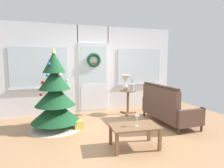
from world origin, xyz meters
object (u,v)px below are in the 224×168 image
at_px(settee_sofa, 166,108).
at_px(coffee_table, 134,129).
at_px(flower_vase, 132,86).
at_px(side_table, 128,97).
at_px(wine_glass, 137,118).
at_px(gift_box, 79,125).
at_px(christmas_tree, 55,99).
at_px(table_lamp, 126,80).

xyz_separation_m(settee_sofa, coffee_table, (-1.34, -0.98, -0.03)).
relative_size(settee_sofa, flower_vase, 4.62).
distance_m(side_table, coffee_table, 2.23).
bearing_deg(wine_glass, gift_box, 120.55).
xyz_separation_m(christmas_tree, wine_glass, (1.26, -1.56, -0.12)).
distance_m(settee_sofa, flower_vase, 1.20).
bearing_deg(wine_glass, table_lamp, 71.54).
distance_m(side_table, wine_glass, 2.26).
bearing_deg(settee_sofa, wine_glass, -141.86).
xyz_separation_m(settee_sofa, side_table, (-0.53, 1.09, 0.11)).
xyz_separation_m(flower_vase, gift_box, (-1.67, -0.73, -0.71)).
bearing_deg(flower_vase, side_table, 149.04).
height_order(coffee_table, gift_box, coffee_table).
relative_size(flower_vase, gift_box, 1.81).
xyz_separation_m(side_table, flower_vase, (0.10, -0.06, 0.32)).
bearing_deg(wine_glass, coffee_table, 116.87).
bearing_deg(gift_box, side_table, 26.80).
height_order(side_table, wine_glass, side_table).
bearing_deg(gift_box, flower_vase, 23.69).
bearing_deg(gift_box, settee_sofa, -8.11).
bearing_deg(flower_vase, coffee_table, -114.21).
height_order(settee_sofa, coffee_table, settee_sofa).
bearing_deg(gift_box, coffee_table, -59.32).
distance_m(flower_vase, coffee_table, 2.25).
relative_size(settee_sofa, table_lamp, 3.67).
xyz_separation_m(side_table, table_lamp, (-0.06, 0.04, 0.48)).
bearing_deg(flower_vase, table_lamp, 147.99).
bearing_deg(settee_sofa, gift_box, 171.89).
xyz_separation_m(settee_sofa, wine_glass, (-1.31, -1.03, 0.17)).
height_order(christmas_tree, table_lamp, christmas_tree).
relative_size(settee_sofa, side_table, 2.34).
height_order(christmas_tree, coffee_table, christmas_tree).
relative_size(table_lamp, gift_box, 2.27).
relative_size(side_table, wine_glass, 3.53).
relative_size(christmas_tree, gift_box, 9.37).
bearing_deg(wine_glass, flower_vase, 66.85).
height_order(table_lamp, wine_glass, table_lamp).
bearing_deg(settee_sofa, flower_vase, 112.73).
distance_m(flower_vase, wine_glass, 2.25).
relative_size(christmas_tree, table_lamp, 4.13).
relative_size(side_table, table_lamp, 1.57).
distance_m(christmas_tree, wine_glass, 2.01).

